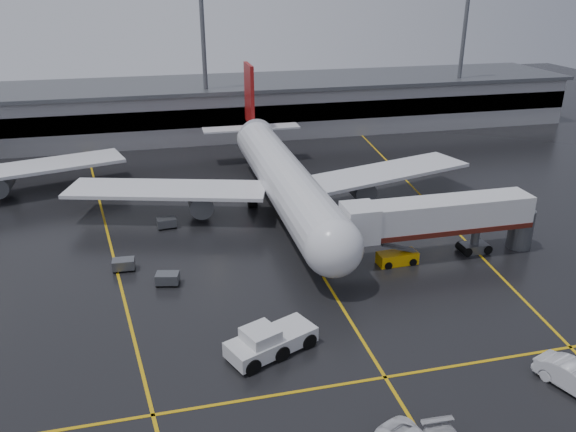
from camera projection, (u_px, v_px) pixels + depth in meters
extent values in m
plane|color=black|center=(302.00, 243.00, 58.67)|extent=(220.00, 220.00, 0.00)
cube|color=gold|center=(302.00, 243.00, 58.67)|extent=(0.25, 90.00, 0.02)
cube|color=gold|center=(385.00, 377.00, 38.95)|extent=(60.00, 0.25, 0.02)
cube|color=gold|center=(105.00, 223.00, 63.31)|extent=(9.99, 69.35, 0.02)
cube|color=gold|center=(421.00, 195.00, 71.53)|extent=(7.57, 69.64, 0.02)
cube|color=gray|center=(232.00, 108.00, 100.15)|extent=(120.00, 18.00, 8.00)
cube|color=black|center=(240.00, 116.00, 92.07)|extent=(120.00, 0.40, 3.00)
cube|color=#595B60|center=(231.00, 83.00, 98.49)|extent=(122.00, 19.00, 0.60)
cylinder|color=#595B60|center=(205.00, 64.00, 90.40)|extent=(0.70, 0.70, 25.00)
cylinder|color=#595B60|center=(462.00, 55.00, 100.14)|extent=(0.70, 0.70, 25.00)
cylinder|color=silver|center=(284.00, 179.00, 64.22)|extent=(5.20, 36.00, 5.20)
sphere|color=silver|center=(333.00, 247.00, 48.08)|extent=(5.20, 5.20, 5.20)
cone|color=silver|center=(251.00, 129.00, 82.81)|extent=(4.94, 8.00, 4.94)
cube|color=maroon|center=(249.00, 94.00, 81.81)|extent=(0.50, 5.50, 8.50)
cube|color=silver|center=(251.00, 128.00, 82.73)|extent=(14.00, 3.00, 0.25)
cube|color=silver|center=(167.00, 189.00, 63.51)|extent=(22.80, 11.83, 0.40)
cube|color=silver|center=(385.00, 172.00, 69.13)|extent=(22.80, 11.83, 0.40)
cylinder|color=#595B60|center=(200.00, 202.00, 63.91)|extent=(2.60, 4.50, 2.60)
cylinder|color=#595B60|center=(360.00, 188.00, 68.02)|extent=(2.60, 4.50, 2.60)
cylinder|color=#595B60|center=(322.00, 265.00, 52.01)|extent=(0.56, 0.56, 2.00)
cylinder|color=#595B60|center=(252.00, 199.00, 67.45)|extent=(0.56, 0.56, 2.00)
cylinder|color=#595B60|center=(305.00, 195.00, 68.84)|extent=(0.56, 0.56, 2.00)
cylinder|color=black|center=(322.00, 270.00, 52.22)|extent=(0.40, 1.10, 1.10)
cylinder|color=black|center=(252.00, 203.00, 67.63)|extent=(1.00, 1.40, 1.40)
cylinder|color=black|center=(305.00, 198.00, 69.01)|extent=(1.00, 1.40, 1.40)
cube|color=silver|center=(31.00, 168.00, 70.80)|extent=(22.80, 11.83, 0.40)
cylinder|color=#595B60|center=(1.00, 183.00, 69.69)|extent=(2.60, 4.50, 2.60)
cube|color=silver|center=(441.00, 215.00, 54.19)|extent=(18.00, 3.20, 3.00)
cube|color=#4C160F|center=(440.00, 227.00, 54.69)|extent=(18.00, 3.30, 0.50)
cube|color=silver|center=(360.00, 223.00, 52.41)|extent=(3.00, 3.40, 3.30)
cylinder|color=#595B60|center=(475.00, 238.00, 56.18)|extent=(0.80, 0.80, 3.00)
cube|color=#595B60|center=(474.00, 248.00, 56.58)|extent=(2.60, 1.60, 0.90)
cylinder|color=#595B60|center=(521.00, 229.00, 57.06)|extent=(2.40, 2.40, 4.00)
cylinder|color=black|center=(464.00, 249.00, 56.34)|extent=(0.90, 1.80, 0.90)
cylinder|color=black|center=(484.00, 247.00, 56.82)|extent=(0.90, 1.80, 0.90)
cube|color=silver|center=(271.00, 342.00, 41.31)|extent=(7.18, 5.10, 1.14)
cube|color=silver|center=(260.00, 335.00, 40.42)|extent=(3.01, 3.01, 0.95)
cube|color=black|center=(260.00, 335.00, 40.42)|extent=(2.71, 2.71, 0.86)
cylinder|color=black|center=(243.00, 358.00, 40.07)|extent=(2.27, 3.11, 1.24)
cylinder|color=black|center=(272.00, 346.00, 41.44)|extent=(2.27, 3.11, 1.24)
cylinder|color=black|center=(298.00, 334.00, 42.82)|extent=(2.27, 3.11, 1.24)
cube|color=#ECA507|center=(397.00, 258.00, 54.23)|extent=(3.89, 1.77, 1.17)
cube|color=#595B60|center=(398.00, 247.00, 53.80)|extent=(3.72, 1.13, 1.33)
cylinder|color=black|center=(385.00, 262.00, 54.01)|extent=(0.83, 1.84, 0.74)
cylinder|color=black|center=(409.00, 259.00, 54.67)|extent=(0.83, 1.84, 0.74)
cube|color=#595B60|center=(167.00, 278.00, 50.47)|extent=(2.24, 1.71, 0.90)
cylinder|color=black|center=(158.00, 286.00, 50.18)|extent=(0.40, 0.20, 0.40)
cylinder|color=black|center=(176.00, 285.00, 50.20)|extent=(0.40, 0.20, 0.40)
cylinder|color=black|center=(160.00, 280.00, 51.10)|extent=(0.40, 0.20, 0.40)
cylinder|color=black|center=(178.00, 280.00, 51.12)|extent=(0.40, 0.20, 0.40)
cube|color=#595B60|center=(124.00, 264.00, 52.96)|extent=(2.06, 1.39, 0.90)
cylinder|color=black|center=(115.00, 272.00, 52.55)|extent=(0.40, 0.20, 0.40)
cylinder|color=black|center=(133.00, 270.00, 52.83)|extent=(0.40, 0.20, 0.40)
cylinder|color=black|center=(116.00, 267.00, 53.46)|extent=(0.40, 0.20, 0.40)
cylinder|color=black|center=(133.00, 265.00, 53.74)|extent=(0.40, 0.20, 0.40)
cube|color=#595B60|center=(167.00, 222.00, 61.92)|extent=(2.12, 1.50, 0.90)
cylinder|color=black|center=(160.00, 229.00, 61.42)|extent=(0.40, 0.20, 0.40)
cylinder|color=black|center=(175.00, 227.00, 61.91)|extent=(0.40, 0.20, 0.40)
cylinder|color=black|center=(159.00, 226.00, 62.29)|extent=(0.40, 0.20, 0.40)
cylinder|color=black|center=(174.00, 224.00, 62.78)|extent=(0.40, 0.20, 0.40)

